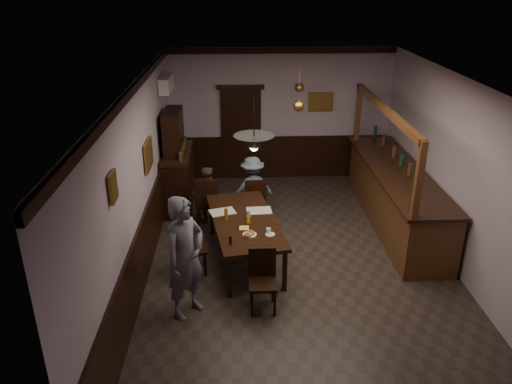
{
  "coord_description": "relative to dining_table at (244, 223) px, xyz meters",
  "views": [
    {
      "loc": [
        -1.01,
        -7.03,
        4.43
      ],
      "look_at": [
        -0.7,
        0.46,
        1.15
      ],
      "focal_mm": 35.0,
      "sensor_mm": 36.0,
      "label": 1
    }
  ],
  "objects": [
    {
      "name": "beer_glass",
      "position": [
        -0.3,
        0.02,
        0.16
      ],
      "size": [
        0.06,
        0.06,
        0.2
      ],
      "primitive_type": "cylinder",
      "color": "#BF721E",
      "rests_on": "dining_table"
    },
    {
      "name": "person_seated_right",
      "position": [
        0.19,
        1.6,
        -0.06
      ],
      "size": [
        0.91,
        0.67,
        1.26
      ],
      "primitive_type": "imported",
      "rotation": [
        0.0,
        0.0,
        3.42
      ],
      "color": "slate",
      "rests_on": "ground"
    },
    {
      "name": "newspaper_right",
      "position": [
        0.26,
        0.32,
        0.07
      ],
      "size": [
        0.44,
        0.33,
        0.01
      ],
      "primitive_type": "cube",
      "rotation": [
        0.0,
        0.0,
        0.06
      ],
      "color": "silver",
      "rests_on": "dining_table"
    },
    {
      "name": "picture_back",
      "position": [
        1.8,
        3.7,
        1.11
      ],
      "size": [
        0.55,
        0.04,
        0.42
      ],
      "color": "olive",
      "rests_on": "ground"
    },
    {
      "name": "chair_far_right",
      "position": [
        0.23,
        1.33,
        -0.17
      ],
      "size": [
        0.44,
        0.44,
        0.94
      ],
      "rotation": [
        0.0,
        0.0,
        3.22
      ],
      "color": "black",
      "rests_on": "ground"
    },
    {
      "name": "coffee_cup",
      "position": [
        0.37,
        -0.49,
        0.11
      ],
      "size": [
        0.09,
        0.09,
        0.07
      ],
      "primitive_type": "imported",
      "rotation": [
        0.0,
        0.0,
        0.17
      ],
      "color": "white",
      "rests_on": "saucer"
    },
    {
      "name": "soda_can",
      "position": [
        0.07,
        -0.14,
        0.12
      ],
      "size": [
        0.07,
        0.07,
        0.12
      ],
      "primitive_type": "cylinder",
      "color": "yellow",
      "rests_on": "dining_table"
    },
    {
      "name": "pendant_brass_mid",
      "position": [
        1.0,
        1.33,
        1.61
      ],
      "size": [
        0.2,
        0.2,
        0.81
      ],
      "color": "#BF8C3F",
      "rests_on": "ground"
    },
    {
      "name": "water_glass",
      "position": [
        0.07,
        0.02,
        0.14
      ],
      "size": [
        0.06,
        0.06,
        0.15
      ],
      "primitive_type": "cylinder",
      "color": "silver",
      "rests_on": "dining_table"
    },
    {
      "name": "pepper_mill",
      "position": [
        -0.22,
        -0.81,
        0.13
      ],
      "size": [
        0.04,
        0.04,
        0.14
      ],
      "primitive_type": "cylinder",
      "color": "black",
      "rests_on": "dining_table"
    },
    {
      "name": "person_seated_left",
      "position": [
        -0.7,
        1.45,
        -0.12
      ],
      "size": [
        0.61,
        0.51,
        1.12
      ],
      "primitive_type": "imported",
      "rotation": [
        0.0,
        0.0,
        3.32
      ],
      "color": "#4D5130",
      "rests_on": "ground"
    },
    {
      "name": "person_standing",
      "position": [
        -0.83,
        -1.41,
        0.21
      ],
      "size": [
        0.75,
        0.78,
        1.79
      ],
      "primitive_type": "imported",
      "rotation": [
        0.0,
        0.0,
        0.86
      ],
      "color": "slate",
      "rests_on": "ground"
    },
    {
      "name": "sideboard",
      "position": [
        -1.31,
        2.24,
        0.12
      ],
      "size": [
        0.54,
        1.52,
        2.0
      ],
      "color": "black",
      "rests_on": "ground"
    },
    {
      "name": "chair_side",
      "position": [
        -0.88,
        -0.35,
        -0.2
      ],
      "size": [
        0.43,
        0.43,
        0.89
      ],
      "rotation": [
        0.0,
        0.0,
        1.69
      ],
      "color": "black",
      "rests_on": "ground"
    },
    {
      "name": "napkin",
      "position": [
        -0.01,
        -0.3,
        0.07
      ],
      "size": [
        0.17,
        0.17,
        0.0
      ],
      "primitive_type": "cube",
      "rotation": [
        0.0,
        0.0,
        0.17
      ],
      "color": "#F9CE5B",
      "rests_on": "dining_table"
    },
    {
      "name": "chair_far_left",
      "position": [
        -0.67,
        1.17,
        -0.12
      ],
      "size": [
        0.45,
        0.45,
        1.03
      ],
      "rotation": [
        0.0,
        0.0,
        3.14
      ],
      "color": "black",
      "rests_on": "ground"
    },
    {
      "name": "chair_near",
      "position": [
        0.23,
        -1.31,
        -0.19
      ],
      "size": [
        0.4,
        0.4,
        0.91
      ],
      "rotation": [
        0.0,
        0.0,
        0.01
      ],
      "color": "black",
      "rests_on": "ground"
    },
    {
      "name": "door_back",
      "position": [
        0.0,
        3.69,
        0.36
      ],
      "size": [
        0.9,
        0.06,
        2.1
      ],
      "primitive_type": "cube",
      "color": "black",
      "rests_on": "ground"
    },
    {
      "name": "saucer",
      "position": [
        0.39,
        -0.54,
        0.07
      ],
      "size": [
        0.15,
        0.15,
        0.01
      ],
      "primitive_type": "cylinder",
      "color": "white",
      "rests_on": "dining_table"
    },
    {
      "name": "pendant_iron",
      "position": [
        0.13,
        -0.79,
        1.63
      ],
      "size": [
        0.56,
        0.56,
        0.8
      ],
      "color": "black",
      "rests_on": "ground"
    },
    {
      "name": "bar_counter",
      "position": [
        2.89,
        1.23,
        -0.1
      ],
      "size": [
        0.96,
        4.12,
        2.31
      ],
      "color": "#4E2A14",
      "rests_on": "ground"
    },
    {
      "name": "dining_table",
      "position": [
        0.0,
        0.0,
        0.0
      ],
      "size": [
        1.35,
        2.33,
        0.75
      ],
      "rotation": [
        0.0,
        0.0,
        0.17
      ],
      "color": "black",
      "rests_on": "ground"
    },
    {
      "name": "pastry_ring_a",
      "position": [
        0.04,
        -0.58,
        0.1
      ],
      "size": [
        0.13,
        0.13,
        0.04
      ],
      "primitive_type": "torus",
      "color": "#C68C47",
      "rests_on": "pastry_plate"
    },
    {
      "name": "newspaper_left",
      "position": [
        -0.36,
        0.29,
        0.07
      ],
      "size": [
        0.49,
        0.41,
        0.01
      ],
      "primitive_type": "cube",
      "rotation": [
        0.0,
        0.0,
        0.31
      ],
      "color": "silver",
      "rests_on": "dining_table"
    },
    {
      "name": "picture_left_small",
      "position": [
        -1.56,
        -1.86,
        1.46
      ],
      "size": [
        0.04,
        0.28,
        0.36
      ],
      "color": "olive",
      "rests_on": "ground"
    },
    {
      "name": "room",
      "position": [
        0.9,
        -0.26,
        0.81
      ],
      "size": [
        5.01,
        8.01,
        3.01
      ],
      "color": "#2D2621",
      "rests_on": "ground"
    },
    {
      "name": "pastry_ring_b",
      "position": [
        0.08,
        -0.52,
        0.1
      ],
      "size": [
        0.13,
        0.13,
        0.04
      ],
      "primitive_type": "torus",
      "color": "#C68C47",
      "rests_on": "pastry_plate"
    },
    {
      "name": "pastry_plate",
      "position": [
        0.07,
        -0.53,
        0.07
      ],
      "size": [
        0.22,
        0.22,
        0.01
      ],
      "primitive_type": "cylinder",
      "color": "white",
      "rests_on": "dining_table"
    },
    {
      "name": "picture_left_large",
      "position": [
        -1.56,
        0.54,
        1.01
      ],
      "size": [
        0.04,
        0.62,
        0.48
      ],
      "color": "olive",
      "rests_on": "ground"
    },
    {
      "name": "pendant_brass_far",
      "position": [
        1.2,
        2.89,
        1.61
      ],
      "size": [
        0.2,
        0.2,
        0.81
      ],
      "color": "#BF8C3F",
      "rests_on": "ground"
    },
    {
      "name": "ac_unit",
      "position": [
        -1.48,
        2.64,
        1.76
      ],
      "size": [
        0.2,
        0.85,
        0.3
      ],
      "color": "white",
      "rests_on": "ground"
    }
  ]
}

